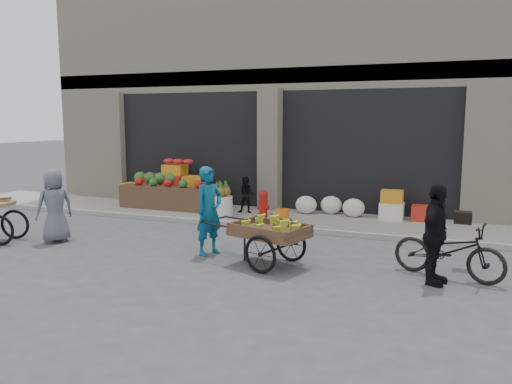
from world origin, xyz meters
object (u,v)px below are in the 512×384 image
at_px(pineapple_bin, 222,206).
at_px(banana_cart, 267,228).
at_px(seated_person, 246,195).
at_px(bicycle, 449,250).
at_px(vendor_woman, 209,211).
at_px(cyclist, 435,234).
at_px(vendor_grey, 55,206).
at_px(orange_bucket, 283,215).
at_px(fire_hydrant, 263,204).

xyz_separation_m(pineapple_bin, banana_cart, (2.33, -3.13, 0.27)).
xyz_separation_m(seated_person, bicycle, (4.81, -3.34, -0.13)).
distance_m(vendor_woman, cyclist, 3.93).
height_order(vendor_grey, bicycle, vendor_grey).
bearing_deg(seated_person, cyclist, -49.02).
bearing_deg(banana_cart, vendor_woman, -175.84).
xyz_separation_m(pineapple_bin, seated_person, (0.40, 0.60, 0.21)).
xyz_separation_m(pineapple_bin, cyclist, (5.01, -3.14, 0.40)).
xyz_separation_m(orange_bucket, vendor_woman, (-0.52, -2.75, 0.55)).
bearing_deg(fire_hydrant, seated_person, 137.12).
distance_m(bicycle, cyclist, 0.55).
bearing_deg(vendor_grey, vendor_woman, 123.32).
bearing_deg(vendor_grey, bicycle, 121.49).
relative_size(pineapple_bin, vendor_grey, 0.35).
bearing_deg(seated_person, pineapple_bin, -133.69).
height_order(pineapple_bin, fire_hydrant, fire_hydrant).
distance_m(pineapple_bin, bicycle, 5.88).
xyz_separation_m(bicycle, cyclist, (-0.20, -0.40, 0.32)).
height_order(orange_bucket, vendor_woman, vendor_woman).
bearing_deg(seated_person, bicycle, -44.74).
bearing_deg(orange_bucket, vendor_woman, -100.60).
relative_size(orange_bucket, banana_cart, 0.14).
bearing_deg(banana_cart, fire_hydrant, 128.44).
distance_m(seated_person, vendor_woman, 3.53).
distance_m(orange_bucket, bicycle, 4.47).
bearing_deg(pineapple_bin, cyclist, -32.04).
height_order(orange_bucket, vendor_grey, vendor_grey).
xyz_separation_m(vendor_woman, cyclist, (3.92, -0.28, -0.05)).
xyz_separation_m(pineapple_bin, bicycle, (5.21, -2.74, 0.08)).
xyz_separation_m(pineapple_bin, orange_bucket, (1.60, -0.10, -0.10)).
bearing_deg(vendor_grey, cyclist, 118.42).
bearing_deg(orange_bucket, bicycle, -36.14).
distance_m(vendor_woman, vendor_grey, 3.35).
height_order(fire_hydrant, seated_person, seated_person).
distance_m(fire_hydrant, seated_person, 0.96).
bearing_deg(bicycle, vendor_woman, 107.01).
relative_size(bicycle, cyclist, 1.11).
height_order(fire_hydrant, bicycle, bicycle).
xyz_separation_m(seated_person, cyclist, (4.61, -3.74, 0.18)).
height_order(seated_person, bicycle, seated_person).
height_order(fire_hydrant, vendor_grey, vendor_grey).
height_order(pineapple_bin, banana_cart, banana_cart).
bearing_deg(banana_cart, seated_person, 134.04).
bearing_deg(bicycle, seated_person, 70.61).
bearing_deg(pineapple_bin, orange_bucket, -3.58).
bearing_deg(seated_person, vendor_grey, -135.35).
xyz_separation_m(fire_hydrant, seated_person, (-0.70, 0.65, 0.08)).
bearing_deg(orange_bucket, fire_hydrant, 174.29).
height_order(pineapple_bin, vendor_grey, vendor_grey).
bearing_deg(bicycle, cyclist, 168.79).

